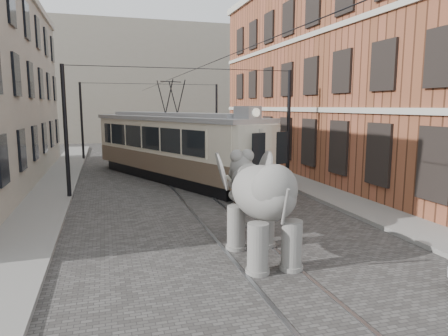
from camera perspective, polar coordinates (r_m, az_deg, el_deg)
name	(u,v)px	position (r m, az deg, el deg)	size (l,w,h in m)	color
ground	(226,226)	(14.38, 0.23, -8.20)	(120.00, 120.00, 0.00)	#474441
tram_rails	(226,226)	(14.38, 0.23, -8.16)	(1.54, 80.00, 0.02)	slate
sidewalk_right	(371,212)	(17.02, 20.07, -5.80)	(2.00, 60.00, 0.15)	slate
sidewalk_left	(23,241)	(14.04, -26.47, -9.25)	(2.00, 60.00, 0.15)	slate
brick_building	(354,77)	(26.81, 17.89, 12.17)	(8.00, 26.00, 12.00)	brown
distant_block	(135,84)	(53.40, -12.46, 11.52)	(28.00, 10.00, 14.00)	gray
catenary	(190,132)	(18.60, -4.81, 5.03)	(11.00, 30.20, 6.00)	black
tram	(172,131)	(23.15, -7.36, 5.19)	(2.91, 14.09, 5.59)	beige
elephant	(262,208)	(11.12, 5.45, -5.60)	(2.60, 4.72, 2.89)	slate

